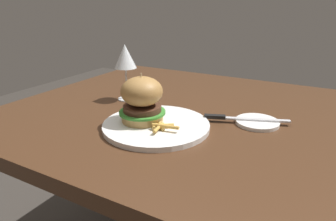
{
  "coord_description": "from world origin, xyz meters",
  "views": [
    {
      "loc": [
        0.37,
        -0.81,
        1.07
      ],
      "look_at": [
        -0.0,
        -0.14,
        0.78
      ],
      "focal_mm": 32.0,
      "sensor_mm": 36.0,
      "label": 1
    }
  ],
  "objects": [
    {
      "name": "dining_table",
      "position": [
        0.0,
        0.0,
        0.65
      ],
      "size": [
        1.13,
        0.97,
        0.74
      ],
      "color": "#472B19",
      "rests_on": "ground"
    },
    {
      "name": "main_plate",
      "position": [
        -0.02,
        -0.17,
        0.75
      ],
      "size": [
        0.29,
        0.29,
        0.01
      ],
      "primitive_type": "cylinder",
      "color": "white",
      "rests_on": "dining_table"
    },
    {
      "name": "burger_sandwich",
      "position": [
        -0.07,
        -0.18,
        0.82
      ],
      "size": [
        0.13,
        0.13,
        0.13
      ],
      "color": "tan",
      "rests_on": "main_plate"
    },
    {
      "name": "fries_pile",
      "position": [
        0.01,
        -0.2,
        0.76
      ],
      "size": [
        0.09,
        0.08,
        0.02
      ],
      "color": "#EABC5B",
      "rests_on": "main_plate"
    },
    {
      "name": "wine_glass",
      "position": [
        -0.24,
        -0.01,
        0.89
      ],
      "size": [
        0.07,
        0.07,
        0.19
      ],
      "color": "silver",
      "rests_on": "dining_table"
    },
    {
      "name": "bread_plate",
      "position": [
        0.21,
        -0.01,
        0.74
      ],
      "size": [
        0.12,
        0.12,
        0.01
      ],
      "primitive_type": "cylinder",
      "color": "white",
      "rests_on": "dining_table"
    },
    {
      "name": "table_knife",
      "position": [
        0.16,
        -0.03,
        0.75
      ],
      "size": [
        0.23,
        0.1,
        0.01
      ],
      "color": "silver",
      "rests_on": "bread_plate"
    }
  ]
}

